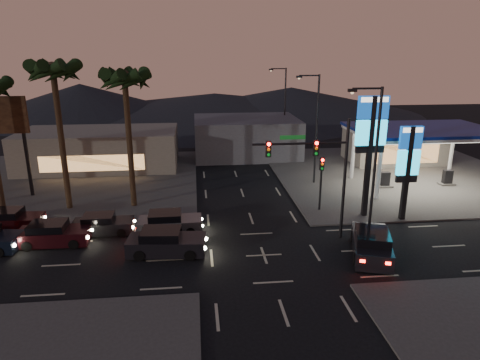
{
  "coord_description": "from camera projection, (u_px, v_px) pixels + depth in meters",
  "views": [
    {
      "loc": [
        -3.96,
        -23.39,
        12.07
      ],
      "look_at": [
        -0.82,
        6.09,
        3.0
      ],
      "focal_mm": 32.0,
      "sensor_mm": 36.0,
      "label": 1
    }
  ],
  "objects": [
    {
      "name": "streetlight_near",
      "position": [
        372.0,
        158.0,
        26.14
      ],
      "size": [
        2.14,
        0.25,
        10.0
      ],
      "color": "black",
      "rests_on": "ground"
    },
    {
      "name": "corner_lot_nw",
      "position": [
        67.0,
        184.0,
        39.75
      ],
      "size": [
        24.0,
        24.0,
        0.12
      ],
      "primitive_type": "cube",
      "color": "#47443F",
      "rests_on": "ground"
    },
    {
      "name": "pylon_sign_tall",
      "position": [
        371.0,
        133.0,
        30.39
      ],
      "size": [
        2.2,
        0.35,
        9.0
      ],
      "color": "black",
      "rests_on": "ground"
    },
    {
      "name": "pedestal_signal",
      "position": [
        321.0,
        175.0,
        32.51
      ],
      "size": [
        0.32,
        0.39,
        4.3
      ],
      "color": "black",
      "rests_on": "ground"
    },
    {
      "name": "car_lane_a_front",
      "position": [
        165.0,
        243.0,
        26.18
      ],
      "size": [
        4.99,
        2.4,
        1.58
      ],
      "color": "black",
      "rests_on": "ground"
    },
    {
      "name": "hill_right",
      "position": [
        291.0,
        100.0,
        84.01
      ],
      "size": [
        50.0,
        50.0,
        5.0
      ],
      "primitive_type": "cone",
      "color": "black",
      "rests_on": "ground"
    },
    {
      "name": "traffic_signal_mast",
      "position": [
        319.0,
        163.0,
        26.92
      ],
      "size": [
        6.1,
        0.39,
        8.0
      ],
      "color": "black",
      "rests_on": "ground"
    },
    {
      "name": "hill_left",
      "position": [
        81.0,
        100.0,
        79.82
      ],
      "size": [
        40.0,
        40.0,
        6.0
      ],
      "primitive_type": "cone",
      "color": "black",
      "rests_on": "ground"
    },
    {
      "name": "pylon_sign_short",
      "position": [
        408.0,
        159.0,
        30.2
      ],
      "size": [
        1.6,
        0.35,
        7.0
      ],
      "color": "black",
      "rests_on": "ground"
    },
    {
      "name": "car_lane_b_front",
      "position": [
        169.0,
        223.0,
        29.3
      ],
      "size": [
        4.53,
        1.98,
        1.46
      ],
      "color": "slate",
      "rests_on": "ground"
    },
    {
      "name": "palm_b",
      "position": [
        54.0,
        80.0,
        30.87
      ],
      "size": [
        4.41,
        4.41,
        11.46
      ],
      "color": "black",
      "rests_on": "ground"
    },
    {
      "name": "hill_center",
      "position": [
        215.0,
        104.0,
        82.64
      ],
      "size": [
        60.0,
        60.0,
        4.0
      ],
      "primitive_type": "cone",
      "color": "black",
      "rests_on": "ground"
    },
    {
      "name": "building_far_mid",
      "position": [
        246.0,
        137.0,
        50.46
      ],
      "size": [
        12.0,
        9.0,
        4.4
      ],
      "primitive_type": "cube",
      "color": "#4C4C51",
      "rests_on": "ground"
    },
    {
      "name": "streetlight_mid",
      "position": [
        315.0,
        123.0,
        38.5
      ],
      "size": [
        2.14,
        0.25,
        10.0
      ],
      "color": "black",
      "rests_on": "ground"
    },
    {
      "name": "gas_station",
      "position": [
        422.0,
        132.0,
        37.72
      ],
      "size": [
        12.2,
        8.2,
        5.47
      ],
      "color": "silver",
      "rests_on": "ground"
    },
    {
      "name": "car_lane_b_mid",
      "position": [
        102.0,
        225.0,
        29.15
      ],
      "size": [
        4.2,
        1.82,
        1.36
      ],
      "color": "black",
      "rests_on": "ground"
    },
    {
      "name": "suv_station",
      "position": [
        371.0,
        244.0,
        25.93
      ],
      "size": [
        3.51,
        5.4,
        1.68
      ],
      "color": "black",
      "rests_on": "ground"
    },
    {
      "name": "car_lane_b_rear",
      "position": [
        9.0,
        220.0,
        29.81
      ],
      "size": [
        4.48,
        2.05,
        1.43
      ],
      "color": "black",
      "rests_on": "ground"
    },
    {
      "name": "streetlight_far",
      "position": [
        283.0,
        104.0,
        51.81
      ],
      "size": [
        2.14,
        0.25,
        10.0
      ],
      "color": "black",
      "rests_on": "ground"
    },
    {
      "name": "palm_a",
      "position": [
        125.0,
        87.0,
        31.54
      ],
      "size": [
        4.41,
        4.41,
        10.86
      ],
      "color": "black",
      "rests_on": "ground"
    },
    {
      "name": "corner_lot_ne",
      "position": [
        396.0,
        174.0,
        42.99
      ],
      "size": [
        24.0,
        24.0,
        0.12
      ],
      "primitive_type": "cube",
      "color": "#47443F",
      "rests_on": "ground"
    },
    {
      "name": "ground",
      "position": [
        264.0,
        255.0,
        26.17
      ],
      "size": [
        140.0,
        140.0,
        0.0
      ],
      "primitive_type": "plane",
      "color": "black",
      "rests_on": "ground"
    },
    {
      "name": "building_far_west",
      "position": [
        100.0,
        149.0,
        45.09
      ],
      "size": [
        16.0,
        8.0,
        4.0
      ],
      "primitive_type": "cube",
      "color": "#726B5B",
      "rests_on": "ground"
    },
    {
      "name": "car_lane_a_mid",
      "position": [
        53.0,
        234.0,
        27.49
      ],
      "size": [
        4.61,
        1.98,
        1.49
      ],
      "color": "black",
      "rests_on": "ground"
    },
    {
      "name": "convenience_store",
      "position": [
        394.0,
        144.0,
        47.38
      ],
      "size": [
        10.0,
        6.0,
        4.0
      ],
      "primitive_type": "cube",
      "color": "#726B5B",
      "rests_on": "ground"
    }
  ]
}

